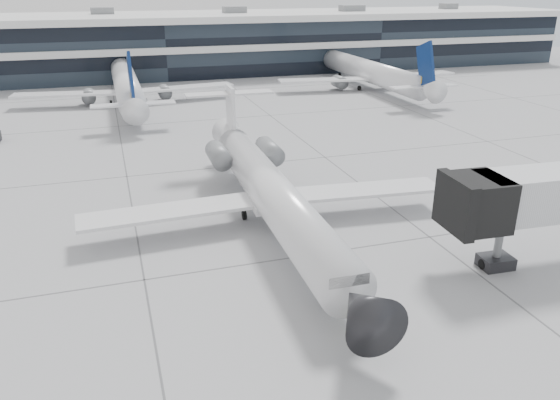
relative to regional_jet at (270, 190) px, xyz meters
name	(u,v)px	position (x,y,z in m)	size (l,w,h in m)	color
ground	(298,257)	(0.21, -5.71, -2.72)	(220.00, 220.00, 0.00)	gray
terminal	(160,47)	(0.21, 76.29, 2.28)	(170.00, 22.00, 10.00)	black
bg_jet_center	(128,102)	(-7.79, 49.29, -2.72)	(32.00, 40.00, 9.60)	white
bg_jet_right	(367,88)	(32.21, 49.29, -2.72)	(32.00, 40.00, 9.60)	white
regional_jet	(270,190)	(0.00, 0.00, 0.00)	(27.64, 34.39, 7.95)	silver
ramp_worker	(364,323)	(0.51, -15.03, -1.89)	(0.60, 0.40, 1.66)	#ECFF1A
traffic_cone	(253,199)	(-0.09, 4.68, -2.48)	(0.42, 0.42, 0.50)	orange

